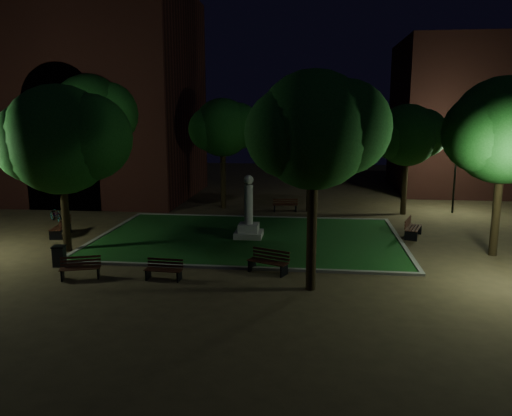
{
  "coord_description": "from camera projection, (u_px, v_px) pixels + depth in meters",
  "views": [
    {
      "loc": [
        3.22,
        -22.6,
        6.37
      ],
      "look_at": [
        0.49,
        1.0,
        1.8
      ],
      "focal_mm": 35.0,
      "sensor_mm": 36.0,
      "label": 1
    }
  ],
  "objects": [
    {
      "name": "tree_se",
      "position": [
        317.0,
        130.0,
        17.15
      ],
      "size": [
        5.09,
        4.15,
        7.84
      ],
      "color": "black",
      "rests_on": "ground"
    },
    {
      "name": "monument",
      "position": [
        249.0,
        220.0,
        25.38
      ],
      "size": [
        1.4,
        1.4,
        3.2
      ],
      "color": "#A39E94",
      "rests_on": "lawn"
    },
    {
      "name": "tree_west",
      "position": [
        62.0,
        140.0,
        22.31
      ],
      "size": [
        6.04,
        4.93,
        7.62
      ],
      "color": "black",
      "rests_on": "ground"
    },
    {
      "name": "bench_right_side",
      "position": [
        412.0,
        228.0,
        25.77
      ],
      "size": [
        1.18,
        1.91,
        0.99
      ],
      "rotation": [
        0.0,
        0.0,
        1.24
      ],
      "color": "black",
      "rests_on": "ground"
    },
    {
      "name": "tree_ne",
      "position": [
        409.0,
        135.0,
        30.74
      ],
      "size": [
        4.69,
        3.83,
        6.89
      ],
      "color": "black",
      "rests_on": "ground"
    },
    {
      "name": "bench_near_right",
      "position": [
        269.0,
        262.0,
        20.07
      ],
      "size": [
        1.77,
        1.21,
        0.92
      ],
      "rotation": [
        0.0,
        0.0,
        -0.41
      ],
      "color": "black",
      "rests_on": "ground"
    },
    {
      "name": "tree_east",
      "position": [
        507.0,
        130.0,
        21.52
      ],
      "size": [
        5.71,
        4.66,
        7.93
      ],
      "color": "black",
      "rests_on": "ground"
    },
    {
      "name": "lawn",
      "position": [
        249.0,
        238.0,
        25.55
      ],
      "size": [
        15.0,
        10.0,
        0.08
      ],
      "primitive_type": "cube",
      "color": "#184A17",
      "rests_on": "ground"
    },
    {
      "name": "tree_north_er",
      "position": [
        312.0,
        125.0,
        31.53
      ],
      "size": [
        5.34,
        4.36,
        7.78
      ],
      "color": "black",
      "rests_on": "ground"
    },
    {
      "name": "bench_far_side",
      "position": [
        285.0,
        205.0,
        32.46
      ],
      "size": [
        1.65,
        0.74,
        0.87
      ],
      "rotation": [
        0.0,
        0.0,
        3.26
      ],
      "color": "black",
      "rests_on": "ground"
    },
    {
      "name": "bench_west_near",
      "position": [
        80.0,
        268.0,
        19.39
      ],
      "size": [
        1.61,
        0.99,
        0.84
      ],
      "rotation": [
        0.0,
        0.0,
        0.33
      ],
      "color": "black",
      "rests_on": "ground"
    },
    {
      "name": "lamppost_ne",
      "position": [
        456.0,
        166.0,
        31.55
      ],
      "size": [
        1.18,
        0.28,
        4.31
      ],
      "color": "black",
      "rests_on": "ground"
    },
    {
      "name": "lawn_kerb",
      "position": [
        249.0,
        237.0,
        25.55
      ],
      "size": [
        15.4,
        10.4,
        0.12
      ],
      "color": "slate",
      "rests_on": "ground"
    },
    {
      "name": "lamppost_nw",
      "position": [
        111.0,
        164.0,
        32.83
      ],
      "size": [
        1.18,
        0.28,
        4.32
      ],
      "color": "black",
      "rests_on": "ground"
    },
    {
      "name": "building_far",
      "position": [
        500.0,
        117.0,
        39.96
      ],
      "size": [
        16.0,
        10.0,
        12.0
      ],
      "primitive_type": "cube",
      "color": "#481F18",
      "rests_on": "ground"
    },
    {
      "name": "bench_near_left",
      "position": [
        164.0,
        270.0,
        19.25
      ],
      "size": [
        1.47,
        0.59,
        0.79
      ],
      "rotation": [
        0.0,
        0.0,
        -0.06
      ],
      "color": "black",
      "rests_on": "ground"
    },
    {
      "name": "bench_left_side",
      "position": [
        62.0,
        228.0,
        25.97
      ],
      "size": [
        0.91,
        1.87,
        0.98
      ],
      "rotation": [
        0.0,
        0.0,
        -1.4
      ],
      "color": "black",
      "rests_on": "ground"
    },
    {
      "name": "building_main",
      "position": [
        60.0,
        99.0,
        37.45
      ],
      "size": [
        20.0,
        12.0,
        15.0
      ],
      "color": "#481F18",
      "rests_on": "ground"
    },
    {
      "name": "tree_north_wl",
      "position": [
        224.0,
        128.0,
        32.72
      ],
      "size": [
        4.7,
        3.83,
        7.3
      ],
      "color": "black",
      "rests_on": "ground"
    },
    {
      "name": "trash_bin",
      "position": [
        59.0,
        256.0,
        20.92
      ],
      "size": [
        0.59,
        0.59,
        0.87
      ],
      "color": "black",
      "rests_on": "ground"
    },
    {
      "name": "bicycle",
      "position": [
        56.0,
        214.0,
        29.55
      ],
      "size": [
        1.54,
        1.41,
        0.82
      ],
      "primitive_type": "imported",
      "rotation": [
        0.0,
        0.0,
        0.88
      ],
      "color": "black",
      "rests_on": "ground"
    },
    {
      "name": "ground",
      "position": [
        243.0,
        249.0,
        23.61
      ],
      "size": [
        80.0,
        80.0,
        0.0
      ],
      "primitive_type": "plane",
      "color": "#4B3C25"
    },
    {
      "name": "tree_nw",
      "position": [
        94.0,
        115.0,
        31.99
      ],
      "size": [
        6.46,
        5.28,
        8.81
      ],
      "color": "black",
      "rests_on": "ground"
    }
  ]
}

